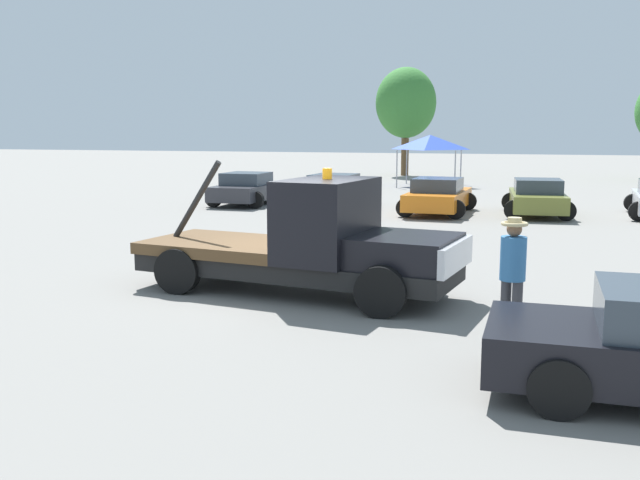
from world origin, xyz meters
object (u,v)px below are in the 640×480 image
(tree_center, at_px, (406,103))
(parked_car_olive, at_px, (537,198))
(person_near_truck, at_px, (513,266))
(canopy_tent_blue, at_px, (430,142))
(tow_truck, at_px, (313,246))
(parked_car_charcoal, at_px, (248,189))
(traffic_cone, at_px, (276,240))
(parked_car_skyblue, at_px, (335,191))
(parked_car_orange, at_px, (438,196))

(tree_center, bearing_deg, parked_car_olive, -67.89)
(person_near_truck, xyz_separation_m, tree_center, (-8.09, 36.99, 3.76))
(parked_car_olive, bearing_deg, canopy_tent_blue, 20.76)
(tow_truck, relative_size, parked_car_charcoal, 1.52)
(parked_car_olive, height_order, traffic_cone, parked_car_olive)
(traffic_cone, bearing_deg, parked_car_skyblue, 96.75)
(parked_car_olive, bearing_deg, parked_car_skyblue, 81.84)
(parked_car_orange, xyz_separation_m, tree_center, (-4.98, 21.47, 4.18))
(parked_car_skyblue, distance_m, parked_car_orange, 4.39)
(parked_car_skyblue, height_order, parked_car_olive, same)
(person_near_truck, xyz_separation_m, parked_car_orange, (-3.10, 15.52, -0.42))
(tow_truck, height_order, person_near_truck, tow_truck)
(parked_car_charcoal, distance_m, tree_center, 21.04)
(parked_car_charcoal, relative_size, canopy_tent_blue, 1.36)
(parked_car_olive, xyz_separation_m, canopy_tent_blue, (-5.62, 12.20, 1.76))
(canopy_tent_blue, bearing_deg, tree_center, 108.30)
(canopy_tent_blue, bearing_deg, parked_car_orange, -80.68)
(parked_car_charcoal, height_order, parked_car_olive, same)
(canopy_tent_blue, height_order, tree_center, tree_center)
(parked_car_charcoal, relative_size, parked_car_orange, 0.95)
(tree_center, bearing_deg, parked_car_skyblue, -87.95)
(parked_car_olive, relative_size, traffic_cone, 8.04)
(parked_car_charcoal, bearing_deg, traffic_cone, -153.12)
(person_near_truck, relative_size, parked_car_charcoal, 0.42)
(tree_center, bearing_deg, traffic_cone, -86.36)
(tow_truck, relative_size, canopy_tent_blue, 2.06)
(tow_truck, distance_m, canopy_tent_blue, 26.65)
(tow_truck, height_order, parked_car_charcoal, tow_truck)
(person_near_truck, bearing_deg, canopy_tent_blue, -133.01)
(canopy_tent_blue, bearing_deg, person_near_truck, -79.59)
(parked_car_olive, bearing_deg, person_near_truck, 174.50)
(parked_car_skyblue, xyz_separation_m, parked_car_olive, (7.79, -0.57, -0.00))
(parked_car_skyblue, height_order, tree_center, tree_center)
(parked_car_charcoal, distance_m, parked_car_skyblue, 3.78)
(tow_truck, xyz_separation_m, canopy_tent_blue, (-1.50, 26.57, 1.46))
(person_near_truck, distance_m, parked_car_olive, 16.03)
(parked_car_charcoal, xyz_separation_m, tree_center, (3.05, 20.40, 4.18))
(tow_truck, bearing_deg, person_near_truck, -15.70)
(tow_truck, height_order, tree_center, tree_center)
(parked_car_charcoal, bearing_deg, tow_truck, -152.45)
(person_near_truck, bearing_deg, tow_truck, -77.62)
(person_near_truck, bearing_deg, parked_car_skyblue, -119.52)
(canopy_tent_blue, bearing_deg, parked_car_olive, -65.28)
(parked_car_orange, height_order, canopy_tent_blue, canopy_tent_blue)
(person_near_truck, distance_m, canopy_tent_blue, 28.73)
(person_near_truck, height_order, parked_car_charcoal, person_near_truck)
(tree_center, relative_size, traffic_cone, 13.08)
(parked_car_orange, bearing_deg, traffic_cone, 164.75)
(parked_car_charcoal, relative_size, parked_car_skyblue, 0.90)
(tow_truck, relative_size, person_near_truck, 3.59)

